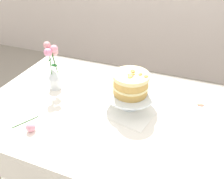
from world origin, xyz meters
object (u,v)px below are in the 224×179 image
object	(u,v)px
layer_cake	(131,83)
fallen_rose	(31,127)
dining_table	(100,119)
cake_stand	(130,95)
flower_vase	(53,69)

from	to	relation	value
layer_cake	fallen_rose	world-z (taller)	layer_cake
dining_table	layer_cake	distance (m)	0.31
cake_stand	layer_cake	world-z (taller)	layer_cake
flower_vase	fallen_rose	size ratio (longest dim) A/B	2.37
dining_table	flower_vase	size ratio (longest dim) A/B	4.36
layer_cake	flower_vase	xyz separation A→B (m)	(-0.52, 0.02, -0.02)
cake_stand	layer_cake	distance (m)	0.08
flower_vase	dining_table	bearing A→B (deg)	-14.00
dining_table	fallen_rose	xyz separation A→B (m)	(-0.25, -0.31, 0.11)
layer_cake	fallen_rose	distance (m)	0.58
cake_stand	fallen_rose	xyz separation A→B (m)	(-0.42, -0.37, -0.06)
flower_vase	cake_stand	bearing A→B (deg)	-2.33
dining_table	flower_vase	distance (m)	0.43
dining_table	layer_cake	size ratio (longest dim) A/B	6.88
cake_stand	flower_vase	xyz separation A→B (m)	(-0.52, 0.02, 0.06)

